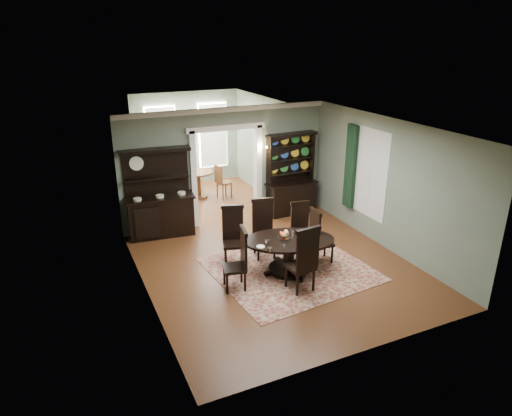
{
  "coord_description": "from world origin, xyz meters",
  "views": [
    {
      "loc": [
        -4.02,
        -7.68,
        4.72
      ],
      "look_at": [
        -0.24,
        0.6,
        1.21
      ],
      "focal_mm": 32.0,
      "sensor_mm": 36.0,
      "label": 1
    }
  ],
  "objects_px": {
    "welsh_dresser": "(291,185)",
    "parlor_table": "(199,181)",
    "dining_table": "(289,249)",
    "sideboard": "(160,206)"
  },
  "relations": [
    {
      "from": "dining_table",
      "to": "welsh_dresser",
      "type": "relative_size",
      "value": 0.99
    },
    {
      "from": "welsh_dresser",
      "to": "parlor_table",
      "type": "height_order",
      "value": "welsh_dresser"
    },
    {
      "from": "dining_table",
      "to": "welsh_dresser",
      "type": "bearing_deg",
      "value": 79.34
    },
    {
      "from": "welsh_dresser",
      "to": "sideboard",
      "type": "bearing_deg",
      "value": 178.14
    },
    {
      "from": "dining_table",
      "to": "parlor_table",
      "type": "distance_m",
      "value": 5.21
    },
    {
      "from": "welsh_dresser",
      "to": "parlor_table",
      "type": "xyz_separation_m",
      "value": [
        -1.94,
        2.22,
        -0.27
      ]
    },
    {
      "from": "sideboard",
      "to": "welsh_dresser",
      "type": "height_order",
      "value": "welsh_dresser"
    },
    {
      "from": "dining_table",
      "to": "parlor_table",
      "type": "bearing_deg",
      "value": 111.59
    },
    {
      "from": "welsh_dresser",
      "to": "parlor_table",
      "type": "relative_size",
      "value": 2.51
    },
    {
      "from": "dining_table",
      "to": "sideboard",
      "type": "distance_m",
      "value": 3.57
    }
  ]
}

